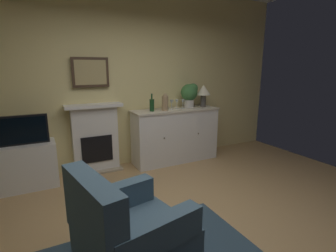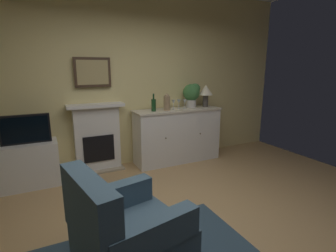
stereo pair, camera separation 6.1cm
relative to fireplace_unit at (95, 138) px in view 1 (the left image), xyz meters
The scene contains 15 objects.
ground_plane 2.20m from the fireplace_unit, 75.53° to the right, with size 6.24×4.42×0.10m, color tan.
wall_rear 1.08m from the fireplace_unit, 13.56° to the left, with size 6.24×0.06×2.95m, color #EAD68C.
fireplace_unit is the anchor object (origin of this frame).
framed_picture 1.03m from the fireplace_unit, 90.00° to the left, with size 0.55×0.04×0.45m.
sideboard_cabinet 1.37m from the fireplace_unit, ahead, with size 1.55×0.49×0.95m.
table_lamp 2.06m from the fireplace_unit, ahead, with size 0.26×0.26×0.40m.
wine_bottle 1.05m from the fireplace_unit, 12.43° to the right, with size 0.08×0.08×0.29m.
wine_glass_left 1.40m from the fireplace_unit, ahead, with size 0.07×0.07×0.16m.
wine_glass_center 1.50m from the fireplace_unit, ahead, with size 0.07×0.07×0.16m.
wine_glass_right 1.60m from the fireplace_unit, ahead, with size 0.07×0.07×0.16m.
vase_decorative 1.27m from the fireplace_unit, 11.35° to the right, with size 0.11×0.11×0.28m.
tv_cabinet 1.02m from the fireplace_unit, behind, with size 0.75×0.42×0.63m.
tv_set 1.03m from the fireplace_unit, 169.23° to the right, with size 0.62×0.07×0.40m.
potted_plant_small 1.80m from the fireplace_unit, ahead, with size 0.30×0.30×0.43m.
armchair 2.32m from the fireplace_unit, 95.70° to the right, with size 0.94×0.90×0.92m.
Camera 1 is at (-1.27, -1.95, 1.65)m, focal length 27.07 mm.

